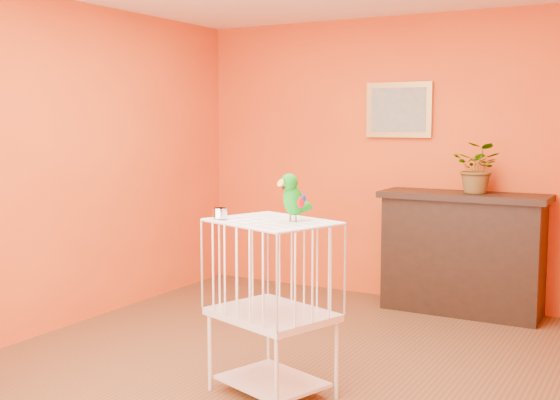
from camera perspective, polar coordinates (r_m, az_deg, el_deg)
The scene contains 8 objects.
ground at distance 4.79m, azimuth 0.01°, elevation -13.67°, with size 4.50×4.50×0.00m, color brown.
room_shell at distance 4.50m, azimuth 0.01°, elevation 5.64°, with size 4.50×4.50×4.50m.
console_cabinet at distance 6.23m, azimuth 14.57°, elevation -4.19°, with size 1.40×0.50×1.04m.
potted_plant at distance 6.17m, azimuth 15.91°, elevation 2.12°, with size 0.39×0.43×0.34m, color #26722D.
framed_picture at distance 6.53m, azimuth 9.62°, elevation 7.23°, with size 0.62×0.04×0.50m.
birdcage at distance 4.23m, azimuth -0.65°, elevation -8.57°, with size 0.82×0.72×1.06m.
feed_cup at distance 4.22m, azimuth -4.92°, elevation -1.07°, with size 0.09×0.09×0.06m, color silver.
parrot at distance 4.10m, azimuth 1.05°, elevation 0.26°, with size 0.15×0.26×0.28m.
Camera 1 is at (2.19, -3.93, 1.64)m, focal length 45.00 mm.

